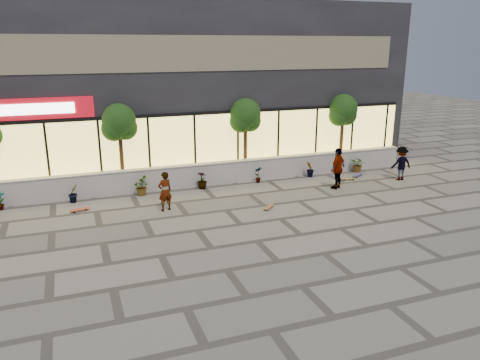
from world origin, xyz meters
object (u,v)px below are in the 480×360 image
object	(u,v)px
tree_midwest	(119,124)
tree_mideast	(245,117)
skater_right_near	(338,168)
skateboard_left	(80,209)
skater_center	(165,191)
skater_right_far	(401,164)
skateboard_right_far	(358,175)
skateboard_right_near	(348,179)
tree_east	(343,112)
skateboard_center	(269,207)

from	to	relation	value
tree_midwest	tree_mideast	bearing A→B (deg)	0.00
skater_right_near	skateboard_left	xyz separation A→B (m)	(-11.26, 0.86, -0.87)
skater_center	skater_right_far	xyz separation A→B (m)	(11.67, 0.37, 0.03)
skater_center	skateboard_right_far	xyz separation A→B (m)	(10.09, 1.62, -0.72)
tree_midwest	skateboard_right_near	bearing A→B (deg)	-12.88
skater_right_near	skateboard_right_far	distance (m)	2.64
tree_mideast	tree_east	xyz separation A→B (m)	(5.50, 0.00, 0.00)
skater_center	skateboard_left	world-z (taller)	skater_center
skateboard_right_near	skater_right_near	bearing A→B (deg)	-129.04
skater_right_far	skateboard_right_near	bearing A→B (deg)	-14.44
skater_right_near	skater_right_far	world-z (taller)	skater_right_near
skateboard_right_far	tree_mideast	bearing A→B (deg)	127.25
skateboard_center	skateboard_right_far	size ratio (longest dim) A/B	0.81
skateboard_center	skateboard_right_far	distance (m)	6.77
tree_mideast	skater_right_far	xyz separation A→B (m)	(6.88, -3.23, -2.16)
skater_right_far	skateboard_right_near	xyz separation A→B (m)	(-2.38, 0.83, -0.76)
tree_midwest	tree_mideast	distance (m)	6.00
tree_east	skateboard_right_far	distance (m)	3.52
skateboard_right_far	skateboard_right_near	bearing A→B (deg)	175.03
tree_mideast	skateboard_right_near	size ratio (longest dim) A/B	5.33
skateboard_right_near	skateboard_left	bearing A→B (deg)	-166.32
skateboard_left	skateboard_right_far	size ratio (longest dim) A/B	1.01
tree_east	skater_right_far	size ratio (longest dim) A/B	2.36
skater_right_far	skateboard_left	xyz separation A→B (m)	(-14.90, 0.72, -0.75)
tree_mideast	skater_right_far	world-z (taller)	tree_mideast
tree_midwest	skateboard_center	world-z (taller)	tree_midwest
tree_midwest	skateboard_right_far	bearing A→B (deg)	-9.95
skateboard_center	skateboard_left	world-z (taller)	skateboard_left
tree_mideast	skateboard_right_near	world-z (taller)	tree_mideast
skater_right_far	skateboard_right_far	size ratio (longest dim) A/B	2.04
skater_right_near	skateboard_right_far	size ratio (longest dim) A/B	2.34
skater_right_near	skateboard_right_near	bearing A→B (deg)	-172.29
tree_mideast	tree_east	bearing A→B (deg)	0.00
tree_mideast	skateboard_right_near	distance (m)	5.87
tree_midwest	skateboard_right_near	size ratio (longest dim) A/B	5.33
tree_mideast	skateboard_right_far	bearing A→B (deg)	-20.49
skater_center	skater_right_near	world-z (taller)	skater_right_near
tree_midwest	skater_right_near	size ratio (longest dim) A/B	2.06
tree_midwest	skateboard_center	xyz separation A→B (m)	(5.17, -4.84, -2.91)
tree_east	skater_right_near	bearing A→B (deg)	-123.77
skater_center	skater_right_far	distance (m)	11.67
skater_right_far	skateboard_right_far	world-z (taller)	skater_right_far
skater_right_far	skateboard_center	bearing A→B (deg)	16.62
skater_right_near	skateboard_left	world-z (taller)	skater_right_near
skateboard_left	skateboard_right_far	xyz separation A→B (m)	(13.32, 0.54, 0.00)
tree_mideast	skater_center	bearing A→B (deg)	-143.04
tree_mideast	skateboard_left	world-z (taller)	tree_mideast
tree_mideast	skateboard_right_near	xyz separation A→B (m)	(4.50, -2.40, -2.91)
skater_right_near	skateboard_right_far	bearing A→B (deg)	-176.11
tree_midwest	skateboard_right_far	xyz separation A→B (m)	(11.31, -1.98, -2.90)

